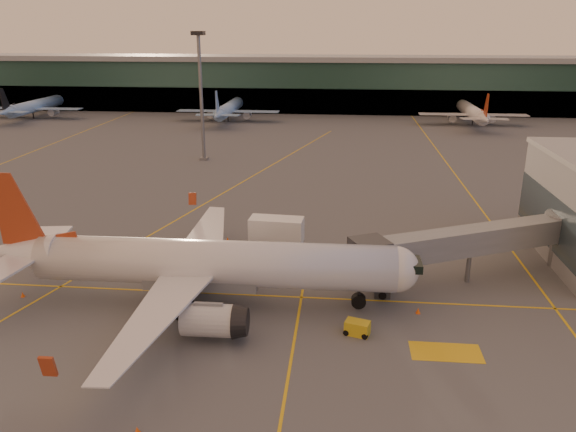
# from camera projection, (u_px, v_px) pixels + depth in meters

# --- Properties ---
(ground) EXTENTS (600.00, 600.00, 0.00)m
(ground) POSITION_uv_depth(u_px,v_px,m) (245.00, 319.00, 53.10)
(ground) COLOR #4C4F54
(ground) RESTS_ON ground
(taxi_markings) EXTENTS (100.12, 173.00, 0.01)m
(taxi_markings) POSITION_uv_depth(u_px,v_px,m) (247.00, 189.00, 95.75)
(taxi_markings) COLOR gold
(taxi_markings) RESTS_ON ground
(terminal) EXTENTS (400.00, 20.00, 17.60)m
(terminal) POSITION_uv_depth(u_px,v_px,m) (318.00, 84.00, 184.08)
(terminal) COLOR #19382D
(terminal) RESTS_ON ground
(mast_west_near) EXTENTS (2.40, 2.40, 25.60)m
(mast_west_near) POSITION_uv_depth(u_px,v_px,m) (201.00, 87.00, 112.49)
(mast_west_near) COLOR slate
(mast_west_near) RESTS_ON ground
(distant_aircraft_row) EXTENTS (350.00, 34.00, 13.00)m
(distant_aircraft_row) POSITION_uv_depth(u_px,v_px,m) (351.00, 122.00, 163.41)
(distant_aircraft_row) COLOR #83ABDC
(distant_aircraft_row) RESTS_ON ground
(main_airplane) EXTENTS (43.15, 38.76, 13.05)m
(main_airplane) POSITION_uv_depth(u_px,v_px,m) (200.00, 265.00, 54.70)
(main_airplane) COLOR silver
(main_airplane) RESTS_ON ground
(jet_bridge) EXTENTS (26.76, 14.80, 6.28)m
(jet_bridge) POSITION_uv_depth(u_px,v_px,m) (483.00, 241.00, 60.08)
(jet_bridge) COLOR slate
(jet_bridge) RESTS_ON ground
(catering_truck) EXTENTS (6.49, 3.28, 4.89)m
(catering_truck) POSITION_uv_depth(u_px,v_px,m) (277.00, 235.00, 66.67)
(catering_truck) COLOR #AB2218
(catering_truck) RESTS_ON ground
(gpu_cart) EXTENTS (2.50, 1.92, 1.29)m
(gpu_cart) POSITION_uv_depth(u_px,v_px,m) (357.00, 328.00, 50.22)
(gpu_cart) COLOR gold
(gpu_cart) RESTS_ON ground
(pushback_tug) EXTENTS (3.50, 2.64, 1.61)m
(pushback_tug) POSITION_uv_depth(u_px,v_px,m) (400.00, 269.00, 62.56)
(pushback_tug) COLOR black
(pushback_tug) RESTS_ON ground
(cone_nose) EXTENTS (0.46, 0.46, 0.59)m
(cone_nose) POSITION_uv_depth(u_px,v_px,m) (418.00, 311.00, 54.05)
(cone_nose) COLOR #FF5A0D
(cone_nose) RESTS_ON ground
(cone_tail) EXTENTS (0.42, 0.42, 0.53)m
(cone_tail) POSITION_uv_depth(u_px,v_px,m) (23.00, 295.00, 57.38)
(cone_tail) COLOR #FF5A0D
(cone_tail) RESTS_ON ground
(cone_wing_right) EXTENTS (0.39, 0.39, 0.50)m
(cone_wing_right) POSITION_uv_depth(u_px,v_px,m) (137.00, 430.00, 38.08)
(cone_wing_right) COLOR #FF5A0D
(cone_wing_right) RESTS_ON ground
(cone_wing_left) EXTENTS (0.44, 0.44, 0.56)m
(cone_wing_left) POSITION_uv_depth(u_px,v_px,m) (228.00, 239.00, 72.38)
(cone_wing_left) COLOR #FF5A0D
(cone_wing_left) RESTS_ON ground
(cone_fwd) EXTENTS (0.50, 0.50, 0.64)m
(cone_fwd) POSITION_uv_depth(u_px,v_px,m) (356.00, 328.00, 50.82)
(cone_fwd) COLOR #FF5A0D
(cone_fwd) RESTS_ON ground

